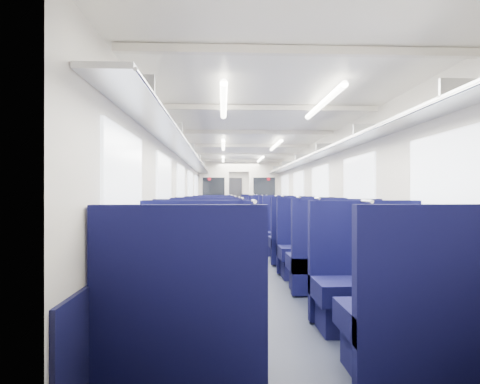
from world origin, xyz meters
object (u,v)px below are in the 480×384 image
Objects in this scene: seat_10 at (210,236)px; seat_25 at (255,214)px; seat_4 at (201,266)px; seat_24 at (217,214)px; seat_11 at (290,236)px; seat_12 at (211,231)px; seat_6 at (205,252)px; seat_1 at (427,324)px; seat_0 at (182,327)px; seat_17 at (270,223)px; seat_8 at (207,244)px; seat_7 at (314,251)px; seat_3 at (370,287)px; seat_5 at (333,263)px; seat_20 at (216,217)px; seat_22 at (216,215)px; seat_14 at (213,226)px; seat_23 at (257,215)px; bulkhead at (239,194)px; seat_2 at (195,286)px; seat_18 at (214,221)px; seat_9 at (301,243)px; seat_16 at (214,223)px; seat_19 at (266,221)px; seat_21 at (260,217)px; seat_15 at (275,226)px; seat_13 at (281,230)px; seat_27 at (253,212)px; end_door at (234,198)px.

seat_25 is at bearing 79.54° from seat_10.
seat_4 is 12.42m from seat_24.
seat_12 is at bearing 145.27° from seat_11.
seat_6 is at bearing -90.00° from seat_10.
seat_1 is 5.65m from seat_11.
seat_0 and seat_17 have the same top height.
seat_17 is at bearing 90.00° from seat_11.
seat_25 is (1.66, 10.22, 0.00)m from seat_8.
seat_11 is (0.00, 2.25, 0.00)m from seat_7.
seat_5 is (0.00, 1.30, 0.00)m from seat_3.
seat_22 is at bearing 90.00° from seat_20.
seat_23 is (1.66, 5.47, 0.00)m from seat_14.
bulkhead reaches higher than seat_4.
seat_2 is 1.00× the size of seat_18.
seat_6 is 10.28m from seat_23.
seat_0 and seat_1 have the same top height.
seat_16 is at bearing 109.51° from seat_9.
seat_19 is at bearing 78.32° from seat_4.
seat_20 is 1.00× the size of seat_21.
seat_15 is 1.00× the size of seat_16.
seat_3 is 1.00× the size of seat_20.
seat_16 is at bearing -90.00° from seat_22.
seat_12 is 1.00× the size of seat_21.
seat_9 is at bearing -90.00° from seat_23.
seat_0 is 1.00× the size of seat_9.
seat_2 is at bearing -126.97° from seat_7.
seat_21 is (0.83, 1.08, -0.85)m from bulkhead.
seat_10 and seat_22 have the same top height.
seat_12 is 1.67m from seat_13.
seat_4 is at bearing 90.00° from seat_0.
seat_24 is 1.99m from seat_27.
seat_7 is 11.41m from seat_24.
seat_10 is at bearing 90.00° from seat_2.
end_door is 1.63× the size of seat_13.
seat_3 and seat_21 have the same top height.
seat_15 is 1.00× the size of seat_17.
seat_27 is at bearing 82.37° from seat_6.
seat_23 is at bearing -90.00° from seat_25.
seat_27 is (0.00, 8.86, 0.00)m from seat_13.
seat_10 is (-1.66, 4.61, 0.00)m from seat_3.
seat_23 is at bearing 78.12° from seat_10.
seat_1 is 5.91m from seat_10.
seat_12 is 1.29m from seat_14.
seat_9 is 3.99m from seat_14.
bulkhead is at bearing 85.83° from seat_0.
seat_24 is (0.00, 2.23, 0.00)m from seat_20.
seat_23 is (0.00, 12.50, 0.00)m from seat_3.
seat_4 is 3.39m from seat_10.
seat_0 is 1.00× the size of seat_5.
bulkhead reaches higher than seat_25.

